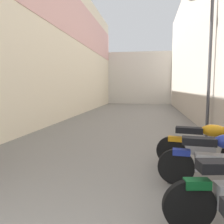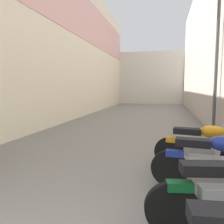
{
  "view_description": "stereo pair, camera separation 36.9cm",
  "coord_description": "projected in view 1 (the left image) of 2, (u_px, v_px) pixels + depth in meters",
  "views": [
    {
      "loc": [
        1.08,
        -0.57,
        1.62
      ],
      "look_at": [
        0.17,
        4.89,
        1.02
      ],
      "focal_mm": 36.39,
      "sensor_mm": 36.0,
      "label": 1
    },
    {
      "loc": [
        1.44,
        -0.49,
        1.62
      ],
      "look_at": [
        0.17,
        4.89,
        1.02
      ],
      "focal_mm": 36.39,
      "sensor_mm": 36.0,
      "label": 2
    }
  ],
  "objects": [
    {
      "name": "building_far_end",
      "position": [
        140.0,
        78.0,
        23.37
      ],
      "size": [
        9.2,
        2.0,
        5.13
      ],
      "primitive_type": "cube",
      "color": "beige",
      "rests_on": "ground"
    },
    {
      "name": "ground_plane",
      "position": [
        124.0,
        125.0,
        9.82
      ],
      "size": [
        38.19,
        38.19,
        0.0
      ],
      "primitive_type": "plane",
      "color": "slate"
    },
    {
      "name": "motorcycle_third",
      "position": [
        218.0,
        158.0,
        3.6
      ],
      "size": [
        1.85,
        0.58,
        1.04
      ],
      "color": "black",
      "rests_on": "ground"
    },
    {
      "name": "building_right",
      "position": [
        198.0,
        42.0,
        10.83
      ],
      "size": [
        0.45,
        22.19,
        7.6
      ],
      "color": "beige",
      "rests_on": "ground"
    },
    {
      "name": "motorcycle_fourth",
      "position": [
        204.0,
        144.0,
        4.54
      ],
      "size": [
        1.84,
        0.58,
        1.04
      ],
      "color": "black",
      "rests_on": "ground"
    },
    {
      "name": "building_left",
      "position": [
        66.0,
        44.0,
        11.87
      ],
      "size": [
        0.45,
        22.19,
        7.69
      ],
      "color": "beige",
      "rests_on": "ground"
    },
    {
      "name": "street_lamp",
      "position": [
        207.0,
        55.0,
        7.24
      ],
      "size": [
        0.79,
        0.18,
        4.51
      ],
      "color": "#47474C",
      "rests_on": "ground"
    }
  ]
}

